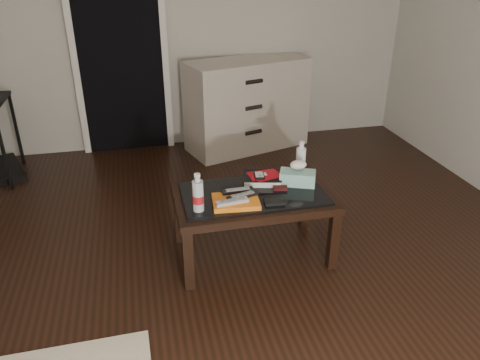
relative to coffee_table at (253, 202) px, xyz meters
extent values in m
plane|color=black|center=(-0.37, -0.34, -0.40)|extent=(5.00, 5.00, 0.00)
plane|color=#B9B5AA|center=(-0.37, 2.16, 0.95)|extent=(5.00, 0.00, 5.00)
cube|color=black|center=(-0.77, 2.13, 0.60)|extent=(0.80, 0.05, 2.00)
cube|color=silver|center=(-1.19, 2.10, 0.60)|extent=(0.06, 0.04, 2.04)
cube|color=silver|center=(-0.35, 2.10, 0.60)|extent=(0.06, 0.04, 2.04)
cube|color=black|center=(-0.46, -0.26, -0.20)|extent=(0.06, 0.06, 0.40)
cube|color=black|center=(0.46, -0.26, -0.20)|extent=(0.06, 0.06, 0.40)
cube|color=black|center=(-0.46, 0.26, -0.20)|extent=(0.06, 0.06, 0.40)
cube|color=black|center=(0.46, 0.26, -0.20)|extent=(0.06, 0.06, 0.40)
cube|color=black|center=(0.00, 0.00, 0.03)|extent=(1.00, 0.60, 0.05)
cube|color=black|center=(0.00, 0.00, 0.06)|extent=(0.90, 0.50, 0.01)
cube|color=beige|center=(0.42, 1.89, 0.05)|extent=(1.29, 0.83, 0.90)
cylinder|color=black|center=(0.42, 1.63, -0.15)|extent=(0.18, 0.09, 0.04)
cylinder|color=black|center=(0.42, 1.63, 0.10)|extent=(0.18, 0.09, 0.04)
cylinder|color=black|center=(0.42, 1.63, 0.35)|extent=(0.18, 0.09, 0.04)
cube|color=black|center=(-1.78, 1.38, -0.05)|extent=(0.03, 0.03, 0.70)
cube|color=black|center=(-1.78, 1.94, -0.05)|extent=(0.03, 0.03, 0.70)
cube|color=orange|center=(-0.14, -0.11, 0.08)|extent=(0.30, 0.24, 0.03)
cube|color=#AAAAAF|center=(-0.17, -0.15, 0.11)|extent=(0.20, 0.07, 0.02)
cube|color=black|center=(-0.09, -0.10, 0.11)|extent=(0.21, 0.10, 0.02)
cube|color=black|center=(-0.11, -0.02, 0.11)|extent=(0.20, 0.05, 0.02)
cube|color=black|center=(0.10, 0.15, 0.09)|extent=(0.29, 0.25, 0.05)
cube|color=#AE0B15|center=(0.10, 0.15, 0.11)|extent=(0.20, 0.15, 0.01)
cube|color=black|center=(0.07, 0.12, 0.12)|extent=(0.08, 0.11, 0.02)
cube|color=black|center=(0.18, 0.01, 0.08)|extent=(0.10, 0.07, 0.02)
cube|color=black|center=(0.09, -0.16, 0.07)|extent=(0.12, 0.08, 0.02)
cylinder|color=#B4BDBF|center=(-0.37, -0.14, 0.18)|extent=(0.07, 0.07, 0.24)
cylinder|color=white|center=(0.38, 0.20, 0.18)|extent=(0.07, 0.07, 0.24)
cube|color=teal|center=(0.31, 0.06, 0.11)|extent=(0.26, 0.20, 0.09)
camera|label=1|loc=(-0.67, -2.54, 1.45)|focal=35.00mm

